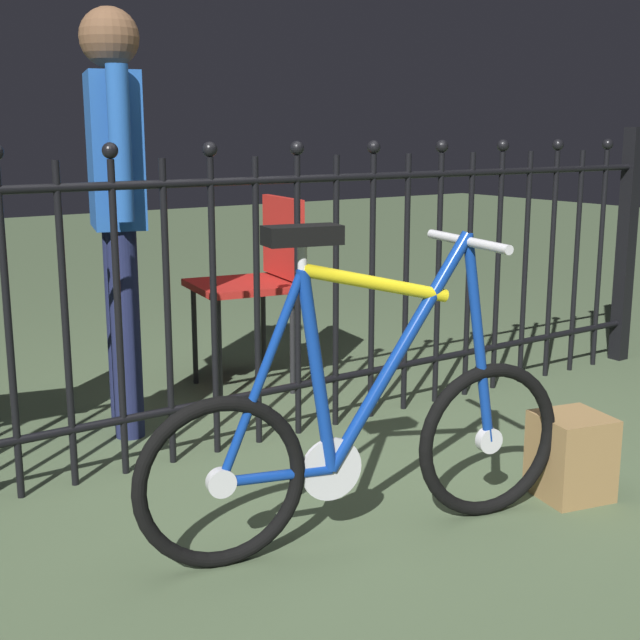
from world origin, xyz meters
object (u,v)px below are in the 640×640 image
object	(u,v)px
display_crate	(571,456)
bicycle	(363,434)
person_visitor	(116,188)
chair_red	(258,271)

from	to	relation	value
display_crate	bicycle	bearing A→B (deg)	168.99
person_visitor	bicycle	bearing A→B (deg)	-82.08
display_crate	person_visitor	bearing A→B (deg)	122.63
chair_red	person_visitor	bearing A→B (deg)	-163.70
bicycle	person_visitor	distance (m)	1.42
bicycle	display_crate	xyz separation A→B (m)	(0.72, -0.14, -0.18)
person_visitor	display_crate	bearing A→B (deg)	-57.37
person_visitor	display_crate	xyz separation A→B (m)	(0.90, -1.41, -0.80)
chair_red	display_crate	xyz separation A→B (m)	(0.17, -1.62, -0.39)
bicycle	person_visitor	world-z (taller)	person_visitor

